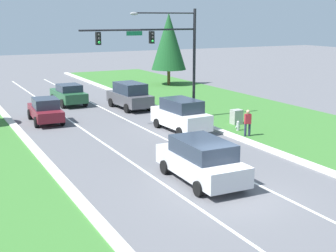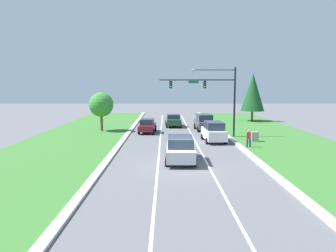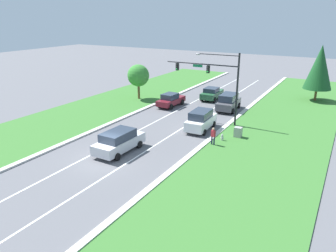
{
  "view_description": "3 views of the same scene",
  "coord_description": "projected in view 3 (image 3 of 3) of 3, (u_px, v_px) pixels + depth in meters",
  "views": [
    {
      "loc": [
        -10.46,
        -14.68,
        7.03
      ],
      "look_at": [
        0.46,
        6.34,
        1.54
      ],
      "focal_mm": 50.0,
      "sensor_mm": 36.0,
      "label": 1
    },
    {
      "loc": [
        -1.28,
        -22.08,
        5.69
      ],
      "look_at": [
        -1.0,
        9.18,
        1.8
      ],
      "focal_mm": 35.0,
      "sensor_mm": 36.0,
      "label": 2
    },
    {
      "loc": [
        16.4,
        -18.68,
        11.3
      ],
      "look_at": [
        2.27,
        6.32,
        1.47
      ],
      "focal_mm": 35.0,
      "sensor_mm": 36.0,
      "label": 3
    }
  ],
  "objects": [
    {
      "name": "white_suv",
      "position": [
        201.0,
        120.0,
        33.48
      ],
      "size": [
        2.24,
        4.66,
        2.05
      ],
      "rotation": [
        0.0,
        0.0,
        0.05
      ],
      "color": "white",
      "rests_on": "ground_plane"
    },
    {
      "name": "ground_plane",
      "position": [
        106.0,
        160.0,
        26.67
      ],
      "size": [
        160.0,
        160.0,
        0.0
      ],
      "primitive_type": "plane",
      "color": "#5B5B60"
    },
    {
      "name": "lane_stripe_inner_left",
      "position": [
        89.0,
        156.0,
        27.51
      ],
      "size": [
        0.14,
        81.0,
        0.01
      ],
      "color": "white",
      "rests_on": "ground_plane"
    },
    {
      "name": "silver_suv",
      "position": [
        119.0,
        141.0,
        28.09
      ],
      "size": [
        2.31,
        5.07,
        1.9
      ],
      "rotation": [
        0.0,
        0.0,
        -0.02
      ],
      "color": "silver",
      "rests_on": "ground_plane"
    },
    {
      "name": "graphite_suv",
      "position": [
        229.0,
        102.0,
        40.33
      ],
      "size": [
        2.34,
        4.78,
        2.08
      ],
      "rotation": [
        0.0,
        0.0,
        0.06
      ],
      "color": "#4C4C51",
      "rests_on": "ground_plane"
    },
    {
      "name": "pedestrian",
      "position": [
        213.0,
        136.0,
        29.47
      ],
      "size": [
        0.42,
        0.31,
        1.69
      ],
      "rotation": [
        0.0,
        0.0,
        2.88
      ],
      "color": "#232842",
      "rests_on": "ground_plane"
    },
    {
      "name": "grass_verge_right",
      "position": [
        235.0,
        194.0,
        21.59
      ],
      "size": [
        10.0,
        90.0,
        0.08
      ],
      "color": "#38702D",
      "rests_on": "ground_plane"
    },
    {
      "name": "traffic_signal_mast",
      "position": [
        216.0,
        76.0,
        34.44
      ],
      "size": [
        8.32,
        0.41,
        7.65
      ],
      "color": "black",
      "rests_on": "ground_plane"
    },
    {
      "name": "curb_strip_left",
      "position": [
        56.0,
        147.0,
        29.28
      ],
      "size": [
        0.5,
        90.0,
        0.15
      ],
      "color": "beige",
      "rests_on": "ground_plane"
    },
    {
      "name": "utility_cabinet",
      "position": [
        238.0,
        132.0,
        31.46
      ],
      "size": [
        0.7,
        0.6,
        1.05
      ],
      "color": "#9E9E99",
      "rests_on": "ground_plane"
    },
    {
      "name": "conifer_near_right_tree",
      "position": [
        320.0,
        67.0,
        43.55
      ],
      "size": [
        3.66,
        3.66,
        7.55
      ],
      "color": "brown",
      "rests_on": "ground_plane"
    },
    {
      "name": "oak_near_left_tree",
      "position": [
        138.0,
        76.0,
        44.9
      ],
      "size": [
        3.0,
        3.0,
        4.84
      ],
      "color": "brown",
      "rests_on": "ground_plane"
    },
    {
      "name": "fire_hydrant",
      "position": [
        222.0,
        137.0,
        30.68
      ],
      "size": [
        0.34,
        0.2,
        0.7
      ],
      "color": "#B7B7BC",
      "rests_on": "ground_plane"
    },
    {
      "name": "burgundy_sedan",
      "position": [
        171.0,
        100.0,
        42.1
      ],
      "size": [
        2.13,
        4.65,
        1.71
      ],
      "rotation": [
        0.0,
        0.0,
        -0.05
      ],
      "color": "maroon",
      "rests_on": "ground_plane"
    },
    {
      "name": "curb_strip_right",
      "position": [
        166.0,
        176.0,
        24.02
      ],
      "size": [
        0.5,
        90.0,
        0.15
      ],
      "color": "beige",
      "rests_on": "ground_plane"
    },
    {
      "name": "grass_verge_left",
      "position": [
        18.0,
        137.0,
        31.73
      ],
      "size": [
        10.0,
        90.0,
        0.08
      ],
      "color": "#38702D",
      "rests_on": "ground_plane"
    },
    {
      "name": "forest_sedan",
      "position": [
        212.0,
        93.0,
        45.39
      ],
      "size": [
        2.2,
        4.53,
        1.72
      ],
      "rotation": [
        0.0,
        0.0,
        0.03
      ],
      "color": "#235633",
      "rests_on": "ground_plane"
    },
    {
      "name": "lane_stripe_inner_right",
      "position": [
        123.0,
        165.0,
        25.84
      ],
      "size": [
        0.14,
        81.0,
        0.01
      ],
      "color": "white",
      "rests_on": "ground_plane"
    }
  ]
}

